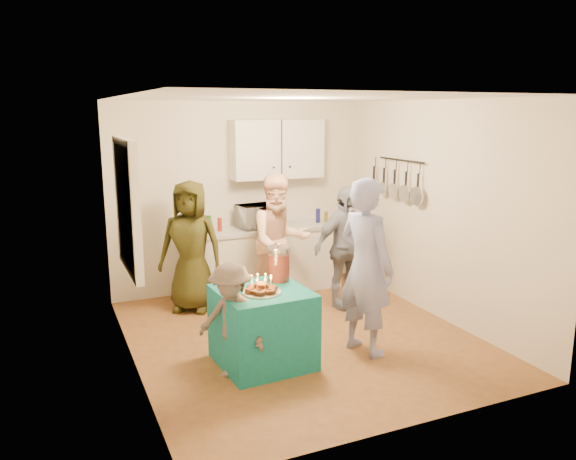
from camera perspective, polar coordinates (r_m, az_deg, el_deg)
name	(u,v)px	position (r m, az deg, el deg)	size (l,w,h in m)	color
floor	(301,337)	(6.37, 1.29, -10.78)	(4.00, 4.00, 0.00)	brown
ceiling	(302,98)	(5.87, 1.41, 13.30)	(4.00, 4.00, 0.00)	white
back_wall	(240,197)	(7.82, -4.89, 3.38)	(3.60, 3.60, 0.00)	silver
left_wall	(128,238)	(5.49, -15.94, -0.74)	(4.00, 4.00, 0.00)	silver
right_wall	(438,211)	(6.93, 14.96, 1.91)	(4.00, 4.00, 0.00)	silver
window_night	(125,206)	(5.74, -16.21, 2.33)	(0.04, 1.00, 1.20)	black
counter	(262,261)	(7.79, -2.66, -3.17)	(2.20, 0.58, 0.86)	white
countertop	(262,229)	(7.68, -2.69, 0.11)	(2.24, 0.62, 0.05)	beige
upper_cabinet	(277,149)	(7.78, -1.09, 8.20)	(1.30, 0.30, 0.80)	white
pot_rack	(399,180)	(7.40, 11.22, 5.05)	(0.12, 1.00, 0.60)	black
microwave	(259,216)	(7.63, -2.98, 1.43)	(0.57, 0.39, 0.32)	white
party_table	(263,327)	(5.62, -2.59, -9.80)	(0.85, 0.85, 0.76)	#117475
donut_cake	(261,284)	(5.38, -2.73, -5.49)	(0.38, 0.38, 0.18)	#381C0C
punch_jar	(279,264)	(5.74, -0.95, -3.52)	(0.22, 0.22, 0.34)	red
man_birthday	(366,267)	(5.76, 7.90, -3.72)	(0.67, 0.44, 1.83)	#969FDB
woman_back_left	(191,246)	(7.07, -9.84, -1.64)	(0.80, 0.52, 1.64)	#565318
woman_back_center	(280,242)	(7.05, -0.87, -1.21)	(0.83, 0.65, 1.71)	#FFA585
woman_back_right	(344,247)	(7.12, 5.76, -1.76)	(0.92, 0.38, 1.56)	#0F1733
child_near_left	(232,321)	(5.29, -5.76, -9.20)	(0.72, 0.42, 1.12)	#5D4F4A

